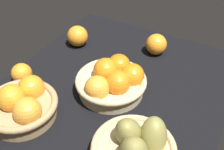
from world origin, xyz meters
TOP-DOWN VIEW (x-y plane):
  - market_tray at (0.00, 0.00)cm, footprint 84.00×72.00cm
  - basket_far_right_pears at (20.08, 17.76)cm, footprint 21.76×21.76cm
  - basket_center at (0.78, 0.49)cm, footprint 23.03×23.03cm
  - basket_near_right at (22.90, -17.39)cm, footprint 21.79×21.79cm
  - loose_orange_front_gap at (-16.83, -25.32)cm, footprint 8.25×8.25cm
  - loose_orange_back_gap at (11.26, -28.75)cm, footprint 7.01×7.01cm
  - loose_orange_side_gap at (-26.75, 4.27)cm, footprint 8.04×8.04cm

SIDE VIEW (x-z plane):
  - market_tray at x=0.00cm, z-range 0.00..3.00cm
  - loose_orange_back_gap at x=11.26cm, z-range 3.00..10.01cm
  - loose_orange_side_gap at x=-26.75cm, z-range 3.00..11.04cm
  - loose_orange_front_gap at x=-16.83cm, z-range 3.00..11.25cm
  - basket_far_right_pears at x=20.08cm, z-range 0.32..14.23cm
  - basket_near_right at x=22.90cm, z-range 1.78..13.13cm
  - basket_center at x=0.78cm, z-range 2.00..13.27cm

